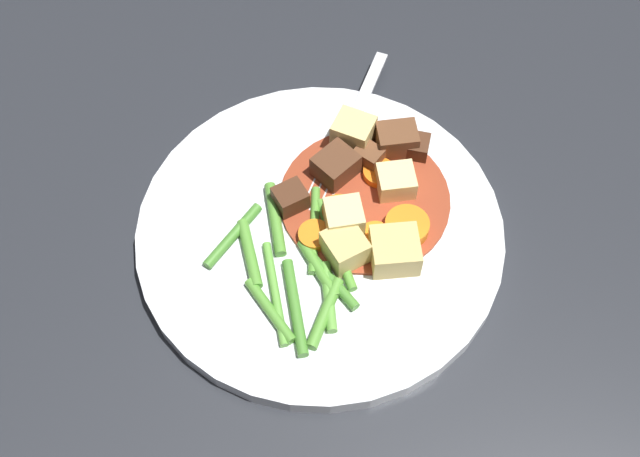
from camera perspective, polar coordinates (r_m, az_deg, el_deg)
The scene contains 31 objects.
ground_plane at distance 0.65m, azimuth -0.00°, elevation -0.67°, with size 3.00×3.00×0.00m, color #26282D.
dinner_plate at distance 0.64m, azimuth -0.00°, elevation -0.34°, with size 0.28×0.28×0.01m, color white.
stew_sauce at distance 0.65m, azimuth 3.20°, elevation 1.96°, with size 0.13×0.13×0.00m, color #93381E.
carrot_slice_0 at distance 0.62m, azimuth -0.36°, elevation -0.55°, with size 0.03×0.03×0.01m, color orange.
carrot_slice_1 at distance 0.63m, azimuth 3.87°, elevation -0.63°, with size 0.02×0.02×0.01m, color orange.
carrot_slice_2 at distance 0.66m, azimuth 4.13°, elevation 3.80°, with size 0.03×0.03×0.01m, color orange.
carrot_slice_3 at distance 0.64m, azimuth 1.17°, elevation 1.31°, with size 0.03×0.03×0.01m, color orange.
carrot_slice_4 at distance 0.63m, azimuth 6.02°, elevation 0.07°, with size 0.03×0.03×0.01m, color orange.
potato_chunk_0 at distance 0.62m, azimuth 1.65°, elevation 0.59°, with size 0.03×0.03×0.03m, color #EAD68C.
potato_chunk_1 at distance 0.61m, azimuth 5.20°, elevation -1.54°, with size 0.03×0.04×0.02m, color #DBBC6B.
potato_chunk_2 at distance 0.61m, azimuth 1.75°, elevation -1.37°, with size 0.03×0.03×0.03m, color #DBBC6B.
potato_chunk_3 at distance 0.65m, azimuth 5.27°, elevation 3.21°, with size 0.03×0.03×0.02m, color #EAD68C.
potato_chunk_4 at distance 0.67m, azimuth 2.32°, elevation 6.56°, with size 0.03×0.03×0.03m, color #E5CC7A.
meat_chunk_0 at distance 0.64m, azimuth -2.07°, elevation 2.06°, with size 0.02×0.02×0.02m, color #4C2B19.
meat_chunk_1 at distance 0.66m, azimuth 3.39°, elevation 4.93°, with size 0.02×0.02×0.02m, color brown.
meat_chunk_2 at distance 0.65m, azimuth 1.09°, elevation 4.32°, with size 0.03×0.03×0.02m, color #56331E.
meat_chunk_3 at distance 0.67m, azimuth 5.32°, elevation 6.05°, with size 0.02×0.03×0.03m, color brown.
meat_chunk_4 at distance 0.67m, azimuth 6.49°, elevation 5.64°, with size 0.02×0.02×0.02m, color #4C2B19.
green_bean_0 at distance 0.60m, azimuth -3.47°, elevation -5.69°, with size 0.01×0.01×0.06m, color #599E38.
green_bean_1 at distance 0.60m, azimuth -1.74°, elevation -5.46°, with size 0.01×0.01×0.08m, color #4C8E33.
green_bean_2 at distance 0.60m, azimuth 0.34°, elevation -5.88°, with size 0.01×0.01×0.06m, color #599E38.
green_bean_3 at distance 0.60m, azimuth -3.12°, elevation -4.48°, with size 0.01×0.01×0.08m, color #66AD42.
green_bean_4 at distance 0.61m, azimuth -0.10°, elevation -2.82°, with size 0.01×0.01×0.05m, color #599E38.
green_bean_5 at distance 0.63m, azimuth -6.05°, elevation -0.49°, with size 0.01×0.01×0.06m, color #4C8E33.
green_bean_6 at distance 0.63m, azimuth -0.17°, elevation -0.36°, with size 0.01×0.01×0.08m, color #599E38.
green_bean_7 at distance 0.63m, azimuth -3.12°, elevation 0.67°, with size 0.01×0.01×0.06m, color #599E38.
green_bean_8 at distance 0.62m, azimuth -4.89°, elevation -1.74°, with size 0.01×0.01×0.06m, color #599E38.
green_bean_9 at distance 0.60m, azimuth 0.60°, elevation -4.75°, with size 0.01×0.01×0.06m, color #66AD42.
green_bean_10 at distance 0.61m, azimuth 0.93°, elevation -3.69°, with size 0.01×0.01×0.05m, color #4C8E33.
green_bean_11 at distance 0.62m, azimuth 0.84°, elevation -1.25°, with size 0.01×0.01×0.08m, color #599E38.
fork at distance 0.68m, azimuth 1.91°, elevation 6.55°, with size 0.16×0.11×0.00m.
Camera 1 is at (-0.20, -0.26, 0.56)m, focal length 46.23 mm.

